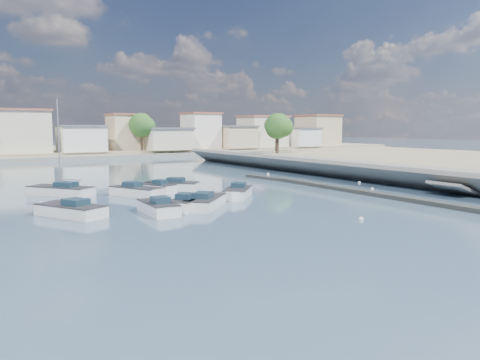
# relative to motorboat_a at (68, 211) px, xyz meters

# --- Properties ---
(ground) EXTENTS (400.00, 400.00, 0.00)m
(ground) POSITION_rel_motorboat_a_xyz_m (19.06, 28.01, -0.38)
(ground) COLOR #283E51
(ground) RESTS_ON ground
(seawall_walkway) EXTENTS (5.00, 90.00, 1.80)m
(seawall_walkway) POSITION_rel_motorboat_a_xyz_m (37.56, 1.01, 0.52)
(seawall_walkway) COLOR slate
(seawall_walkway) RESTS_ON ground
(breakwater) EXTENTS (2.00, 31.02, 0.35)m
(breakwater) POSITION_rel_motorboat_a_xyz_m (25.96, 0.69, -0.21)
(breakwater) COLOR black
(breakwater) RESTS_ON ground
(far_shore_land) EXTENTS (160.00, 40.00, 1.40)m
(far_shore_land) POSITION_rel_motorboat_a_xyz_m (19.06, 80.01, 0.32)
(far_shore_land) COLOR gray
(far_shore_land) RESTS_ON ground
(far_shore_quay) EXTENTS (160.00, 2.50, 0.80)m
(far_shore_quay) POSITION_rel_motorboat_a_xyz_m (19.06, 59.01, 0.02)
(far_shore_quay) COLOR slate
(far_shore_quay) RESTS_ON ground
(far_town) EXTENTS (113.01, 12.80, 8.35)m
(far_town) POSITION_rel_motorboat_a_xyz_m (29.77, 64.93, 4.56)
(far_town) COLOR beige
(far_town) RESTS_ON far_shore_land
(shore_trees) EXTENTS (74.56, 38.32, 7.92)m
(shore_trees) POSITION_rel_motorboat_a_xyz_m (27.40, 56.12, 5.84)
(shore_trees) COLOR #38281E
(shore_trees) RESTS_ON ground
(motorboat_a) EXTENTS (4.41, 5.70, 1.48)m
(motorboat_a) POSITION_rel_motorboat_a_xyz_m (0.00, 0.00, 0.00)
(motorboat_a) COLOR silver
(motorboat_a) RESTS_ON ground
(motorboat_b) EXTENTS (4.43, 4.27, 1.48)m
(motorboat_b) POSITION_rel_motorboat_a_xyz_m (8.57, -1.62, -0.00)
(motorboat_b) COLOR silver
(motorboat_b) RESTS_ON ground
(motorboat_c) EXTENTS (5.60, 5.13, 1.48)m
(motorboat_c) POSITION_rel_motorboat_a_xyz_m (11.25, 9.12, 0.00)
(motorboat_c) COLOR silver
(motorboat_c) RESTS_ON ground
(motorboat_d) EXTENTS (4.54, 4.81, 1.48)m
(motorboat_d) POSITION_rel_motorboat_a_xyz_m (14.65, 1.26, -0.00)
(motorboat_d) COLOR silver
(motorboat_d) RESTS_ON ground
(motorboat_e) EXTENTS (2.00, 5.18, 1.48)m
(motorboat_e) POSITION_rel_motorboat_a_xyz_m (5.82, -2.13, -0.00)
(motorboat_e) COLOR silver
(motorboat_e) RESTS_ON ground
(motorboat_f) EXTENTS (3.01, 4.19, 1.48)m
(motorboat_f) POSITION_rel_motorboat_a_xyz_m (9.61, 8.18, -0.00)
(motorboat_f) COLOR silver
(motorboat_f) RESTS_ON ground
(motorboat_g) EXTENTS (4.07, 5.55, 1.48)m
(motorboat_g) POSITION_rel_motorboat_a_xyz_m (7.45, 6.66, 0.00)
(motorboat_g) COLOR silver
(motorboat_g) RESTS_ON ground
(motorboat_h) EXTENTS (5.09, 5.22, 1.48)m
(motorboat_h) POSITION_rel_motorboat_a_xyz_m (10.07, -1.68, -0.00)
(motorboat_h) COLOR silver
(motorboat_h) RESTS_ON ground
(sailboat) EXTENTS (5.55, 6.30, 9.00)m
(sailboat) POSITION_rel_motorboat_a_xyz_m (1.29, 11.14, 0.03)
(sailboat) COLOR silver
(sailboat) RESTS_ON ground
(mooring_buoys) EXTENTS (17.15, 31.63, 0.33)m
(mooring_buoys) POSITION_rel_motorboat_a_xyz_m (25.32, 1.08, -0.33)
(mooring_buoys) COLOR white
(mooring_buoys) RESTS_ON ground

